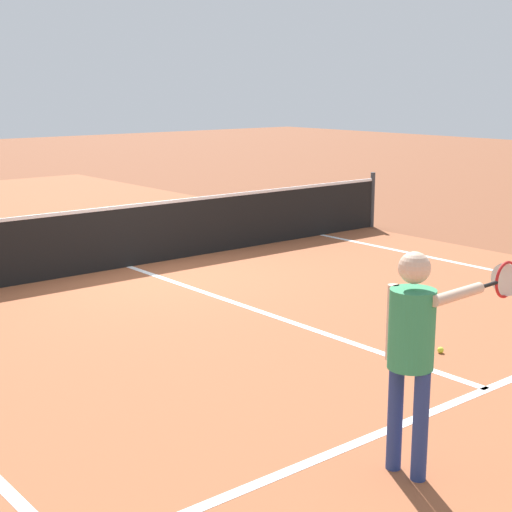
{
  "coord_description": "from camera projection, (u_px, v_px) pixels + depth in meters",
  "views": [
    {
      "loc": [
        -5.88,
        -10.22,
        2.71
      ],
      "look_at": [
        -0.91,
        -4.17,
        1.0
      ],
      "focal_mm": 54.63,
      "sensor_mm": 36.0,
      "label": 1
    }
  ],
  "objects": [
    {
      "name": "player_near",
      "position": [
        414.0,
        339.0,
        5.37
      ],
      "size": [
        1.2,
        0.47,
        1.63
      ],
      "color": "navy",
      "rests_on": "ground_plane"
    },
    {
      "name": "net",
      "position": [
        128.0,
        235.0,
        11.83
      ],
      "size": [
        11.04,
        0.09,
        1.07
      ],
      "color": "#33383D",
      "rests_on": "ground_plane"
    },
    {
      "name": "tennis_ball_mid_court",
      "position": [
        441.0,
        350.0,
        8.07
      ],
      "size": [
        0.07,
        0.07,
        0.07
      ],
      "primitive_type": "sphere",
      "color": "#CCE033",
      "rests_on": "ground_plane"
    },
    {
      "name": "line_center_service",
      "position": [
        263.0,
        312.0,
        9.52
      ],
      "size": [
        0.1,
        6.4,
        0.01
      ],
      "primitive_type": "cube",
      "color": "white",
      "rests_on": "ground_plane"
    },
    {
      "name": "ground_plane",
      "position": [
        129.0,
        267.0,
        11.94
      ],
      "size": [
        60.0,
        60.0,
        0.0
      ],
      "primitive_type": "plane",
      "color": "brown"
    },
    {
      "name": "court_surface_inbounds",
      "position": [
        129.0,
        267.0,
        11.94
      ],
      "size": [
        10.62,
        24.4,
        0.0
      ],
      "primitive_type": "cube",
      "color": "#9E5433",
      "rests_on": "ground_plane"
    },
    {
      "name": "line_service_near",
      "position": [
        487.0,
        389.0,
        7.11
      ],
      "size": [
        8.22,
        0.1,
        0.01
      ],
      "primitive_type": "cube",
      "color": "white",
      "rests_on": "ground_plane"
    }
  ]
}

